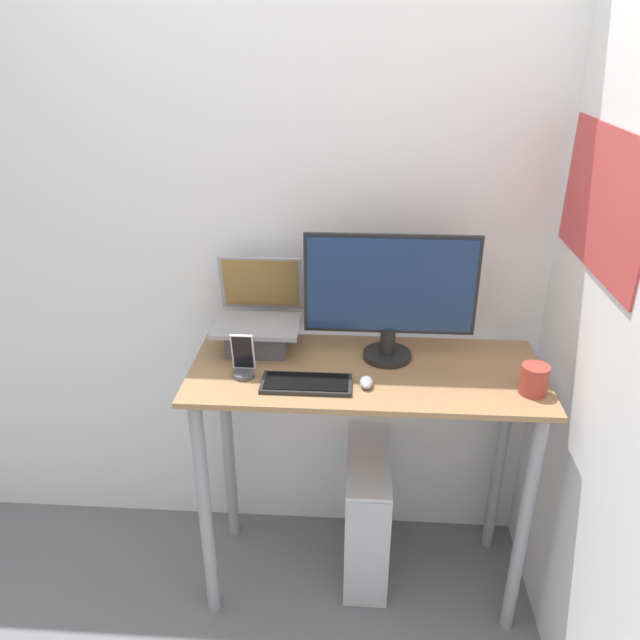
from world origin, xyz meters
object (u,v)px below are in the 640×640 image
Objects in this scene: monitor at (390,296)px; mouse at (367,382)px; computer_tower at (367,509)px; keyboard at (306,383)px; laptop at (258,327)px; cell_phone at (243,362)px.

monitor is 8.40× the size of mouse.
mouse is at bearing -96.12° from computer_tower.
computer_tower is (0.02, 0.20, -0.70)m from mouse.
computer_tower is (0.22, 0.21, -0.70)m from keyboard.
laptop reaches higher than computer_tower.
cell_phone is (-0.21, 0.05, 0.04)m from keyboard.
cell_phone is at bearing 166.50° from keyboard.
keyboard is 0.20m from mouse.
laptop reaches higher than mouse.
keyboard is (0.19, -0.25, -0.08)m from laptop.
mouse is (-0.07, -0.20, -0.22)m from monitor.
mouse is at bearing -31.91° from laptop.
monitor is at bearing 70.76° from mouse.
monitor is 0.30m from mouse.
laptop reaches higher than keyboard.
cell_phone is (-0.02, -0.20, -0.04)m from laptop.
computer_tower is (0.41, -0.04, -0.77)m from laptop.
cell_phone is at bearing -161.84° from monitor.
laptop is 2.05× the size of cell_phone.
computer_tower is at bearing 83.88° from mouse.
keyboard is at bearing -52.28° from laptop.
mouse is 0.45× the size of cell_phone.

